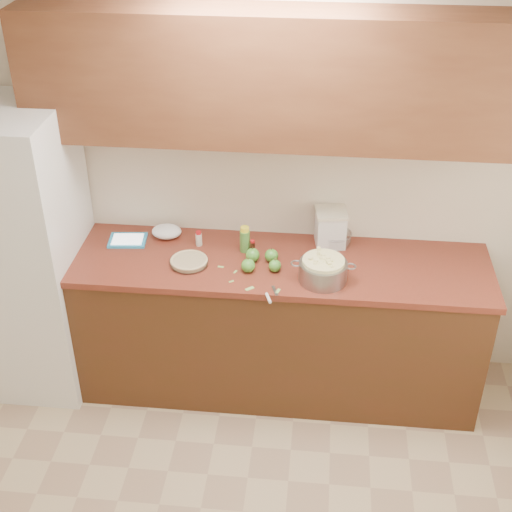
# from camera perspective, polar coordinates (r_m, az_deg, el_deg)

# --- Properties ---
(room_shell) EXTENTS (3.60, 3.60, 3.60)m
(room_shell) POSITION_cam_1_polar(r_m,az_deg,el_deg) (2.73, -2.46, -10.46)
(room_shell) COLOR tan
(room_shell) RESTS_ON ground
(counter_run) EXTENTS (2.64, 0.68, 0.92)m
(counter_run) POSITION_cam_1_polar(r_m,az_deg,el_deg) (4.39, 0.47, -5.39)
(counter_run) COLOR #462413
(counter_run) RESTS_ON ground
(upper_cabinets) EXTENTS (2.60, 0.34, 0.70)m
(upper_cabinets) POSITION_cam_1_polar(r_m,az_deg,el_deg) (3.81, 0.80, 14.06)
(upper_cabinets) COLOR brown
(upper_cabinets) RESTS_ON room_shell
(fridge) EXTENTS (0.70, 0.70, 1.80)m
(fridge) POSITION_cam_1_polar(r_m,az_deg,el_deg) (4.45, -18.34, 0.23)
(fridge) COLOR silver
(fridge) RESTS_ON ground
(pie) EXTENTS (0.22, 0.22, 0.04)m
(pie) POSITION_cam_1_polar(r_m,az_deg,el_deg) (4.09, -5.38, -0.44)
(pie) COLOR silver
(pie) RESTS_ON counter_run
(colander) EXTENTS (0.36, 0.27, 0.13)m
(colander) POSITION_cam_1_polar(r_m,az_deg,el_deg) (3.93, 5.38, -1.14)
(colander) COLOR gray
(colander) RESTS_ON counter_run
(flour_canister) EXTENTS (0.21, 0.21, 0.22)m
(flour_canister) POSITION_cam_1_polar(r_m,az_deg,el_deg) (4.24, 5.98, 2.31)
(flour_canister) COLOR silver
(flour_canister) RESTS_ON counter_run
(tablet) EXTENTS (0.24, 0.19, 0.02)m
(tablet) POSITION_cam_1_polar(r_m,az_deg,el_deg) (4.36, -10.23, 1.25)
(tablet) COLOR #2B97D0
(tablet) RESTS_ON counter_run
(paring_knife) EXTENTS (0.07, 0.17, 0.02)m
(paring_knife) POSITION_cam_1_polar(r_m,az_deg,el_deg) (3.81, 1.08, -3.29)
(paring_knife) COLOR gray
(paring_knife) RESTS_ON counter_run
(lemon_bottle) EXTENTS (0.06, 0.06, 0.16)m
(lemon_bottle) POSITION_cam_1_polar(r_m,az_deg,el_deg) (4.17, -0.90, 1.32)
(lemon_bottle) COLOR #4C8C38
(lemon_bottle) RESTS_ON counter_run
(cinnamon_shaker) EXTENTS (0.04, 0.04, 0.09)m
(cinnamon_shaker) POSITION_cam_1_polar(r_m,az_deg,el_deg) (4.25, -4.60, 1.40)
(cinnamon_shaker) COLOR beige
(cinnamon_shaker) RESTS_ON counter_run
(vanilla_bottle) EXTENTS (0.03, 0.03, 0.08)m
(vanilla_bottle) POSITION_cam_1_polar(r_m,az_deg,el_deg) (4.17, -0.27, 0.75)
(vanilla_bottle) COLOR black
(vanilla_bottle) RESTS_ON counter_run
(mixing_bowl) EXTENTS (0.21, 0.21, 0.08)m
(mixing_bowl) POSITION_cam_1_polar(r_m,az_deg,el_deg) (4.28, 6.31, 1.49)
(mixing_bowl) COLOR silver
(mixing_bowl) RESTS_ON counter_run
(paper_towel) EXTENTS (0.22, 0.20, 0.07)m
(paper_towel) POSITION_cam_1_polar(r_m,az_deg,el_deg) (4.36, -7.16, 1.96)
(paper_towel) COLOR white
(paper_towel) RESTS_ON counter_run
(apple_left) EXTENTS (0.08, 0.08, 0.09)m
(apple_left) POSITION_cam_1_polar(r_m,az_deg,el_deg) (4.09, -0.28, 0.08)
(apple_left) COLOR #48942F
(apple_left) RESTS_ON counter_run
(apple_center) EXTENTS (0.08, 0.08, 0.09)m
(apple_center) POSITION_cam_1_polar(r_m,az_deg,el_deg) (4.09, 1.25, 0.04)
(apple_center) COLOR #48942F
(apple_center) RESTS_ON counter_run
(apple_front) EXTENTS (0.08, 0.08, 0.09)m
(apple_front) POSITION_cam_1_polar(r_m,az_deg,el_deg) (4.00, -0.63, -0.77)
(apple_front) COLOR #48942F
(apple_front) RESTS_ON counter_run
(apple_extra) EXTENTS (0.07, 0.07, 0.08)m
(apple_extra) POSITION_cam_1_polar(r_m,az_deg,el_deg) (4.01, 1.52, -0.78)
(apple_extra) COLOR #48942F
(apple_extra) RESTS_ON counter_run
(peel_a) EXTENTS (0.03, 0.05, 0.00)m
(peel_a) POSITION_cam_1_polar(r_m,az_deg,el_deg) (3.87, 1.78, -2.82)
(peel_a) COLOR #95C560
(peel_a) RESTS_ON counter_run
(peel_b) EXTENTS (0.02, 0.03, 0.00)m
(peel_b) POSITION_cam_1_polar(r_m,az_deg,el_deg) (4.02, -1.67, -1.27)
(peel_b) COLOR #95C560
(peel_b) RESTS_ON counter_run
(peel_c) EXTENTS (0.05, 0.05, 0.00)m
(peel_c) POSITION_cam_1_polar(r_m,az_deg,el_deg) (3.88, -0.52, -2.62)
(peel_c) COLOR #95C560
(peel_c) RESTS_ON counter_run
(peel_d) EXTENTS (0.04, 0.02, 0.00)m
(peel_d) POSITION_cam_1_polar(r_m,az_deg,el_deg) (4.06, -2.84, -0.87)
(peel_d) COLOR #95C560
(peel_d) RESTS_ON counter_run
(peel_e) EXTENTS (0.03, 0.02, 0.00)m
(peel_e) POSITION_cam_1_polar(r_m,az_deg,el_deg) (3.94, -1.98, -2.05)
(peel_e) COLOR #95C560
(peel_e) RESTS_ON counter_run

